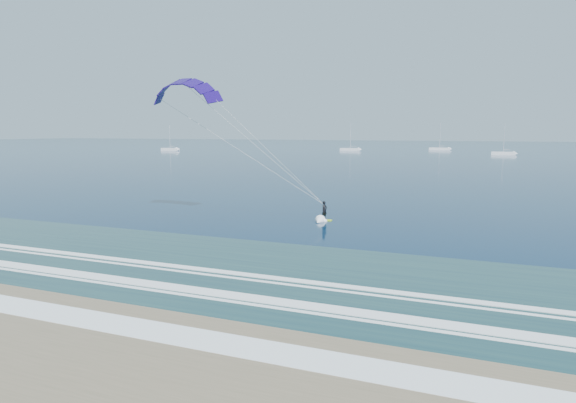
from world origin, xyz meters
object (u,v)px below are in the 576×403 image
(sailboat_1, at_px, (350,149))
(kitesurfer_rig, at_px, (251,142))
(sailboat_0, at_px, (170,149))
(sailboat_3, at_px, (503,153))
(sailboat_2, at_px, (440,149))

(sailboat_1, bearing_deg, kitesurfer_rig, -77.56)
(sailboat_0, distance_m, sailboat_3, 140.62)
(kitesurfer_rig, relative_size, sailboat_0, 1.69)
(sailboat_1, height_order, sailboat_2, sailboat_2)
(sailboat_0, bearing_deg, sailboat_3, 5.47)
(kitesurfer_rig, height_order, sailboat_1, kitesurfer_rig)
(sailboat_1, xyz_separation_m, sailboat_2, (36.66, 22.52, -0.00))
(kitesurfer_rig, height_order, sailboat_0, kitesurfer_rig)
(kitesurfer_rig, distance_m, sailboat_2, 202.23)
(kitesurfer_rig, height_order, sailboat_2, kitesurfer_rig)
(kitesurfer_rig, distance_m, sailboat_0, 188.74)
(sailboat_0, xyz_separation_m, sailboat_1, (75.95, 30.51, 0.01))
(sailboat_0, relative_size, sailboat_3, 0.99)
(sailboat_3, bearing_deg, sailboat_0, -174.53)
(sailboat_0, relative_size, sailboat_2, 0.91)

